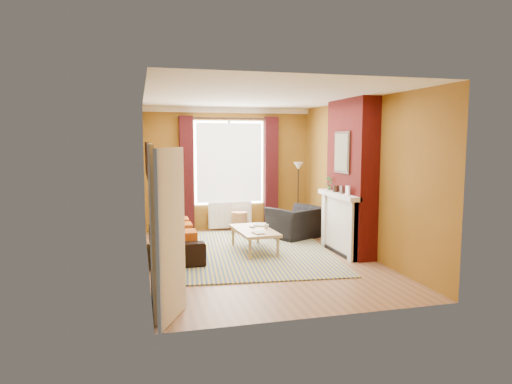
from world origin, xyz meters
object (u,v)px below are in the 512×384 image
(sofa, at_px, (175,239))
(floor_lamp, at_px, (298,177))
(armchair, at_px, (296,223))
(coffee_table, at_px, (254,232))
(wicker_stool, at_px, (239,222))

(sofa, xyz_separation_m, floor_lamp, (2.94, 1.62, 0.94))
(floor_lamp, bearing_deg, sofa, -151.05)
(armchair, xyz_separation_m, floor_lamp, (0.34, 0.82, 0.91))
(sofa, distance_m, coffee_table, 1.46)
(wicker_stool, xyz_separation_m, floor_lamp, (1.36, -0.09, 1.01))
(sofa, xyz_separation_m, wicker_stool, (1.58, 1.72, -0.07))
(sofa, relative_size, coffee_table, 1.55)
(armchair, distance_m, wicker_stool, 1.37)
(coffee_table, height_order, floor_lamp, floor_lamp)
(wicker_stool, relative_size, floor_lamp, 0.30)
(coffee_table, distance_m, floor_lamp, 2.46)
(floor_lamp, bearing_deg, coffee_table, -130.22)
(sofa, bearing_deg, floor_lamp, -62.91)
(armchair, bearing_deg, sofa, -10.05)
(sofa, xyz_separation_m, coffee_table, (1.45, -0.13, 0.08))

